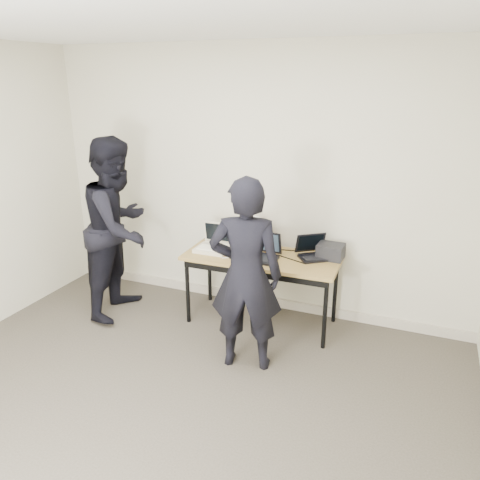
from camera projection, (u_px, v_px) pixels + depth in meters
The scene contains 13 objects.
room at pixel (124, 257), 2.79m from camera, with size 4.60×4.60×2.80m.
desk at pixel (262, 262), 4.56m from camera, with size 1.51×0.68×0.72m.
laptop_beige at pixel (214, 245), 4.69m from camera, with size 0.33×0.32×0.26m.
laptop_center at pixel (262, 252), 4.48m from camera, with size 0.33×0.32×0.24m.
laptop_right at pixel (313, 252), 4.50m from camera, with size 0.41×0.40×0.22m.
leather_satchel at pixel (253, 235), 4.76m from camera, with size 0.37×0.20×0.25m.
tissue at pixel (256, 220), 4.70m from camera, with size 0.13×0.10×0.08m, color white.
equipment_box at pixel (331, 251), 4.46m from camera, with size 0.25×0.21×0.14m, color black.
power_brick at pixel (234, 257), 4.47m from camera, with size 0.08×0.05×0.03m, color black.
cables at pixel (258, 255), 4.55m from camera, with size 1.02×0.46×0.01m.
person_typist at pixel (246, 276), 3.82m from camera, with size 0.61×0.40×1.66m, color black.
person_observer at pixel (119, 228), 4.74m from camera, with size 0.89×0.69×1.83m, color black.
baseboard at pixel (253, 298), 5.17m from camera, with size 4.50×0.03×0.10m, color #ABA18E.
Camera 1 is at (1.61, -2.15, 2.36)m, focal length 35.00 mm.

